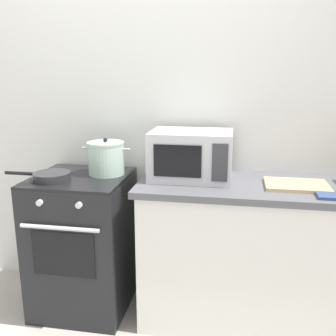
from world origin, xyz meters
name	(u,v)px	position (x,y,z in m)	size (l,w,h in m)	color
back_wall	(188,120)	(0.30, 0.97, 1.25)	(4.40, 0.10, 2.50)	silver
lower_cabinet_right	(275,259)	(0.90, 0.62, 0.44)	(1.64, 0.56, 0.88)	white
countertop_right	(280,188)	(0.90, 0.62, 0.90)	(1.70, 0.60, 0.04)	#59595E
stove	(83,242)	(-0.35, 0.60, 0.46)	(0.60, 0.64, 0.92)	black
stock_pot	(106,158)	(-0.20, 0.68, 1.03)	(0.32, 0.24, 0.24)	silver
frying_pan	(51,176)	(-0.49, 0.48, 0.95)	(0.43, 0.23, 0.05)	#28282B
microwave	(191,155)	(0.36, 0.68, 1.07)	(0.50, 0.37, 0.30)	silver
cutting_board	(296,185)	(0.99, 0.60, 0.93)	(0.36, 0.26, 0.02)	tan
oven_mitt	(334,196)	(1.16, 0.44, 0.93)	(0.18, 0.14, 0.02)	#33477A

